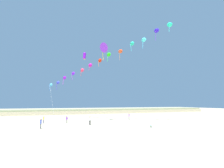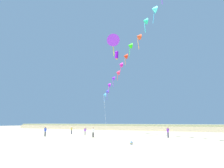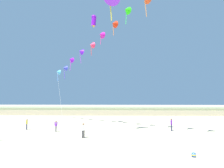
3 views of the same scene
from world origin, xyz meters
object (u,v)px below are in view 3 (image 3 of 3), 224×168
(person_far_left, at_px, (27,123))
(large_kite_low_lead, at_px, (94,21))
(person_near_right, at_px, (171,124))
(beach_ball, at_px, (194,155))
(person_near_left, at_px, (83,129))
(person_mid_center, at_px, (56,125))

(person_far_left, distance_m, large_kite_low_lead, 19.24)
(person_far_left, bearing_deg, person_near_right, -1.01)
(beach_ball, bearing_deg, person_near_left, 144.59)
(person_near_left, distance_m, person_far_left, 10.84)
(large_kite_low_lead, height_order, beach_ball, large_kite_low_lead)
(large_kite_low_lead, xyz_separation_m, beach_ball, (9.99, -16.29, -17.25))
(person_mid_center, relative_size, person_far_left, 0.97)
(beach_ball, bearing_deg, person_far_left, 146.51)
(person_near_right, xyz_separation_m, large_kite_low_lead, (-11.47, 3.98, 16.44))
(large_kite_low_lead, relative_size, beach_ball, 6.10)
(person_near_left, distance_m, person_near_right, 12.53)
(person_near_right, bearing_deg, person_mid_center, -174.75)
(beach_ball, bearing_deg, person_near_right, 83.18)
(person_near_left, bearing_deg, person_mid_center, 139.03)
(person_near_left, relative_size, person_near_right, 0.98)
(large_kite_low_lead, bearing_deg, beach_ball, -58.47)
(person_mid_center, height_order, large_kite_low_lead, large_kite_low_lead)
(person_near_right, bearing_deg, large_kite_low_lead, 160.86)
(large_kite_low_lead, bearing_deg, person_near_left, -89.36)
(person_near_right, xyz_separation_m, person_far_left, (-20.63, 0.36, -0.09))
(person_near_left, relative_size, person_mid_center, 1.11)
(person_far_left, bearing_deg, large_kite_low_lead, 21.55)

